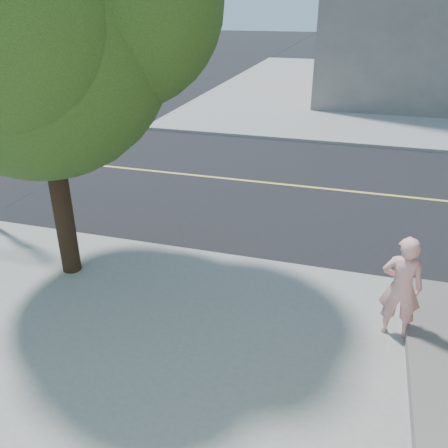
% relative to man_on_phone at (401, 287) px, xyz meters
% --- Properties ---
extents(ground, '(140.00, 140.00, 0.00)m').
position_rel_man_on_phone_xyz_m(ground, '(-8.23, 1.66, -0.95)').
color(ground, black).
rests_on(ground, ground).
extents(road_ew, '(140.00, 9.00, 0.01)m').
position_rel_man_on_phone_xyz_m(road_ew, '(-8.23, 6.16, -0.95)').
color(road_ew, black).
rests_on(road_ew, ground).
extents(man_on_phone, '(0.63, 0.43, 1.66)m').
position_rel_man_on_phone_xyz_m(man_on_phone, '(0.00, 0.00, 0.00)').
color(man_on_phone, '#FCADA9').
rests_on(man_on_phone, sidewalk_se).
extents(street_tree, '(5.30, 4.82, 7.03)m').
position_rel_man_on_phone_xyz_m(street_tree, '(-5.71, 0.26, 3.71)').
color(street_tree, black).
rests_on(street_tree, sidewalk_se).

